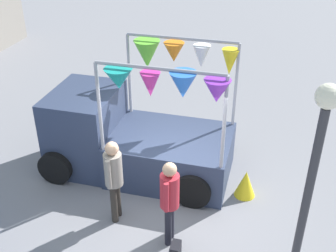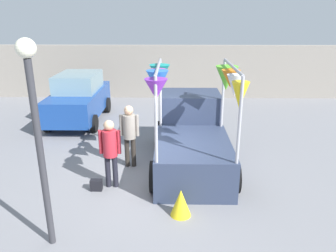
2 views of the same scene
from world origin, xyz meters
The scene contains 9 objects.
ground_plane centered at (0.00, 0.00, 0.00)m, with size 60.00×60.00×0.00m, color slate.
vendor_truck centered at (1.01, 1.17, 0.90)m, with size 2.52×4.11×2.94m.
parked_car centered at (-3.21, 4.88, 0.94)m, with size 1.88×4.00×1.88m.
person_customer centered at (-1.01, -0.33, 1.05)m, with size 0.53×0.34×1.73m.
person_vendor centered at (-0.70, 0.82, 1.07)m, with size 0.53×0.34×1.76m.
handbag centered at (-1.36, -0.53, 0.14)m, with size 0.28×0.16×0.28m, color black.
street_lamp centered at (-1.77, -2.45, 2.46)m, with size 0.32×0.32×3.74m.
brick_boundary_wall centered at (0.00, 8.87, 1.30)m, with size 18.00×0.36×2.60m, color gray.
folded_kite_bundle_sunflower centered at (0.66, -1.54, 0.30)m, with size 0.44×0.44×0.60m, color yellow.
Camera 2 is at (0.49, -7.53, 4.08)m, focal length 35.00 mm.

